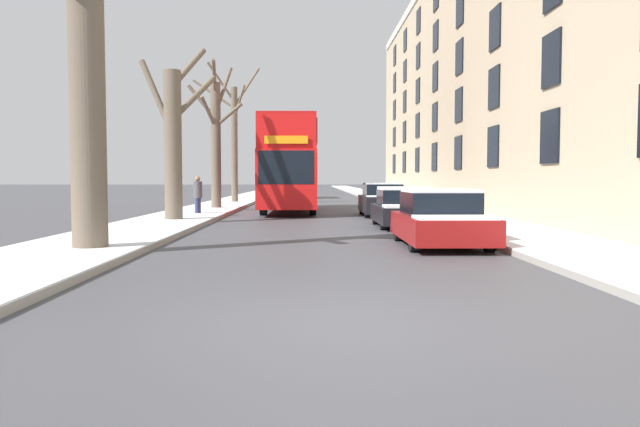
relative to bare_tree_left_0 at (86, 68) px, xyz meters
The scene contains 14 objects.
ground_plane 9.07m from the bare_tree_left_0, 51.85° to the right, with size 320.00×320.00×0.00m, color #424247.
sidewalk_left 46.75m from the bare_tree_left_0, 90.49° to the left, with size 3.04×130.00×0.16m.
sidewalk_right 47.91m from the bare_tree_left_0, 77.33° to the left, with size 3.04×130.00×0.16m.
terrace_facade_right 26.15m from the bare_tree_left_0, 50.54° to the left, with size 9.10×52.99×14.43m.
bare_tree_left_0 is the anchor object (origin of this frame).
bare_tree_left_1 9.38m from the bare_tree_left_0, 91.23° to the left, with size 2.62×2.68×6.57m.
bare_tree_left_2 18.23m from the bare_tree_left_0, 90.11° to the left, with size 2.83×2.63×7.36m.
bare_tree_left_3 26.20m from the bare_tree_left_0, 90.24° to the left, with size 4.23×2.33×8.81m.
double_decker_bus 17.85m from the bare_tree_left_0, 77.85° to the left, with size 2.55×10.90×4.36m.
parked_car_0 8.68m from the bare_tree_left_0, 11.46° to the left, with size 1.89×4.11×1.37m.
parked_car_1 11.31m from the bare_tree_left_0, 43.37° to the left, with size 1.86×3.99×1.35m.
parked_car_2 16.05m from the bare_tree_left_0, 60.01° to the left, with size 1.79×4.29×1.43m.
oncoming_van 38.77m from the bare_tree_left_0, 84.02° to the left, with size 2.09×5.06×2.16m.
pedestrian_left_sidewalk 13.49m from the bare_tree_left_0, 90.26° to the left, with size 0.37×0.37×1.72m.
Camera 1 is at (-0.32, -6.93, 1.63)m, focal length 35.00 mm.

